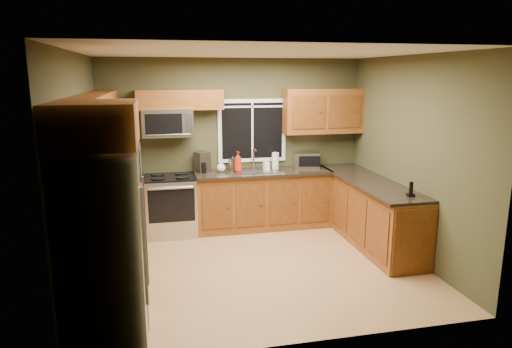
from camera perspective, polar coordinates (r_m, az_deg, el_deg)
name	(u,v)px	position (r m, az deg, el deg)	size (l,w,h in m)	color
floor	(258,266)	(6.08, 0.25, -11.37)	(4.20, 4.20, 0.00)	#A97B4A
ceiling	(258,52)	(5.57, 0.28, 14.97)	(4.20, 4.20, 0.00)	white
back_wall	(234,143)	(7.41, -2.78, 3.84)	(4.20, 4.20, 0.00)	#3D3C22
front_wall	(303,204)	(3.98, 5.92, -3.70)	(4.20, 4.20, 0.00)	#3D3C22
left_wall	(80,172)	(5.61, -21.16, 0.24)	(3.60, 3.60, 0.00)	#3D3C22
right_wall	(411,158)	(6.46, 18.78, 1.92)	(3.60, 3.60, 0.00)	#3D3C22
window	(252,131)	(7.42, -0.48, 5.45)	(1.12, 0.03, 1.02)	white
base_cabinets_left	(116,231)	(6.26, -17.15, -6.81)	(0.60, 2.65, 0.90)	brown
countertop_left	(115,196)	(6.13, -17.20, -2.64)	(0.65, 2.65, 0.04)	black
base_cabinets_back	(263,200)	(7.39, 0.86, -3.30)	(2.17, 0.60, 0.90)	brown
countertop_back	(263,172)	(7.26, 0.92, 0.22)	(2.17, 0.65, 0.04)	black
base_cabinets_peninsula	(368,212)	(6.98, 13.87, -4.63)	(0.60, 2.52, 0.90)	brown
countertop_peninsula	(368,181)	(6.86, 13.86, -0.87)	(0.65, 2.50, 0.04)	black
upper_cabinets_left	(97,123)	(5.98, -19.31, 6.04)	(0.33, 2.65, 0.72)	brown
upper_cabinets_back_left	(180,100)	(7.09, -9.49, 9.15)	(1.30, 0.33, 0.30)	brown
upper_cabinets_back_right	(323,111)	(7.57, 8.38, 7.79)	(1.30, 0.33, 0.72)	brown
upper_cabinet_over_fridge	(94,124)	(4.19, -19.60, 5.93)	(0.72, 0.90, 0.38)	brown
refrigerator	(103,247)	(4.44, -18.53, -8.69)	(0.74, 0.90, 1.80)	#B7B7BC
range	(171,205)	(7.18, -10.57, -3.84)	(0.76, 0.69, 0.94)	#B7B7BC
microwave	(167,123)	(7.07, -11.01, 6.32)	(0.76, 0.41, 0.42)	#B7B7BC
sink	(256,170)	(7.24, 0.00, 0.46)	(0.60, 0.42, 0.36)	slate
toaster_oven	(306,160)	(7.57, 6.33, 1.79)	(0.46, 0.39, 0.25)	#B7B7BC
coffee_maker	(202,163)	(7.22, -6.75, 1.42)	(0.26, 0.30, 0.31)	slate
kettle	(233,163)	(7.31, -2.94, 1.33)	(0.14, 0.14, 0.24)	#B7B7BC
paper_towel_roll	(275,161)	(7.42, 2.43, 1.68)	(0.12, 0.12, 0.29)	white
soap_bottle_a	(238,162)	(7.17, -2.27, 1.54)	(0.12, 0.12, 0.32)	red
soap_bottle_b	(266,164)	(7.30, 1.32, 1.23)	(0.09, 0.09, 0.19)	white
soap_bottle_c	(221,166)	(7.21, -4.41, 0.99)	(0.14, 0.14, 0.18)	white
cordless_phone	(411,192)	(6.07, 18.79, -2.13)	(0.10, 0.10, 0.19)	black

